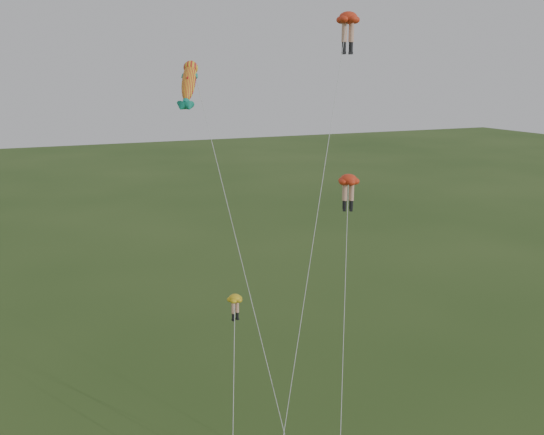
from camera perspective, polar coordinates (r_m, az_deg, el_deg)
name	(u,v)px	position (r m, az deg, el deg)	size (l,w,h in m)	color
legs_kite_red_high	(347,28)	(37.19, 7.08, 17.29)	(9.92, 10.72, 22.87)	red
legs_kite_red_mid	(348,187)	(37.10, 7.19, 2.88)	(7.32, 11.55, 13.38)	red
legs_kite_yellow	(235,311)	(32.23, -3.51, -8.76)	(2.98, 6.31, 7.98)	gold
fish_kite	(190,83)	(36.24, -7.77, 12.44)	(2.29, 14.05, 20.36)	yellow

